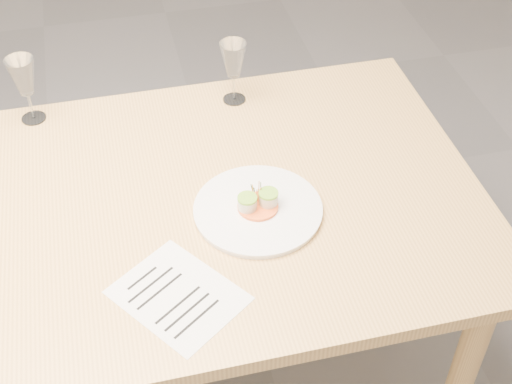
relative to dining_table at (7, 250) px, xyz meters
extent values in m
cube|color=#E0AD61|center=(0.00, 0.00, 0.05)|extent=(2.40, 1.00, 0.04)
cylinder|color=#E0AD61|center=(1.10, -0.40, -0.33)|extent=(0.07, 0.07, 0.71)
cylinder|color=#E0AD61|center=(1.10, 0.40, -0.33)|extent=(0.07, 0.07, 0.71)
cylinder|color=white|center=(0.62, -0.08, 0.07)|extent=(0.31, 0.31, 0.01)
cylinder|color=white|center=(0.62, -0.08, 0.08)|extent=(0.32, 0.32, 0.01)
cylinder|color=orange|center=(0.62, -0.08, 0.09)|extent=(0.10, 0.10, 0.01)
cylinder|color=beige|center=(0.59, -0.08, 0.11)|extent=(0.05, 0.05, 0.03)
cylinder|color=beige|center=(0.64, -0.08, 0.11)|extent=(0.05, 0.05, 0.03)
cylinder|color=#8FC737|center=(0.59, -0.08, 0.12)|extent=(0.05, 0.05, 0.01)
cylinder|color=#8FC737|center=(0.64, -0.08, 0.12)|extent=(0.05, 0.05, 0.01)
cylinder|color=tan|center=(0.68, -0.13, 0.08)|extent=(0.05, 0.05, 0.00)
cube|color=white|center=(0.39, -0.29, 0.07)|extent=(0.33, 0.34, 0.00)
cube|color=black|center=(0.31, -0.23, 0.07)|extent=(0.07, 0.05, 0.00)
cube|color=black|center=(0.33, -0.25, 0.07)|extent=(0.11, 0.08, 0.00)
cube|color=black|center=(0.35, -0.27, 0.07)|extent=(0.11, 0.08, 0.00)
cube|color=black|center=(0.38, -0.32, 0.07)|extent=(0.11, 0.08, 0.00)
cube|color=black|center=(0.40, -0.34, 0.07)|extent=(0.11, 0.08, 0.00)
cube|color=black|center=(0.41, -0.37, 0.07)|extent=(0.11, 0.08, 0.00)
cylinder|color=white|center=(0.08, 0.44, 0.07)|extent=(0.07, 0.07, 0.00)
cylinder|color=white|center=(0.08, 0.44, 0.11)|extent=(0.01, 0.01, 0.08)
cone|color=white|center=(0.08, 0.44, 0.21)|extent=(0.08, 0.08, 0.11)
cylinder|color=white|center=(0.66, 0.39, 0.07)|extent=(0.07, 0.07, 0.00)
cylinder|color=white|center=(0.66, 0.39, 0.11)|extent=(0.01, 0.01, 0.08)
cone|color=white|center=(0.66, 0.39, 0.21)|extent=(0.08, 0.08, 0.10)
camera|label=1|loc=(0.32, -1.30, 1.30)|focal=50.00mm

